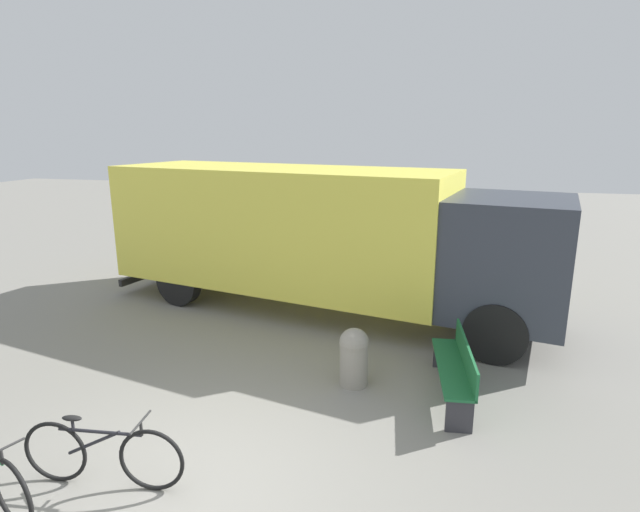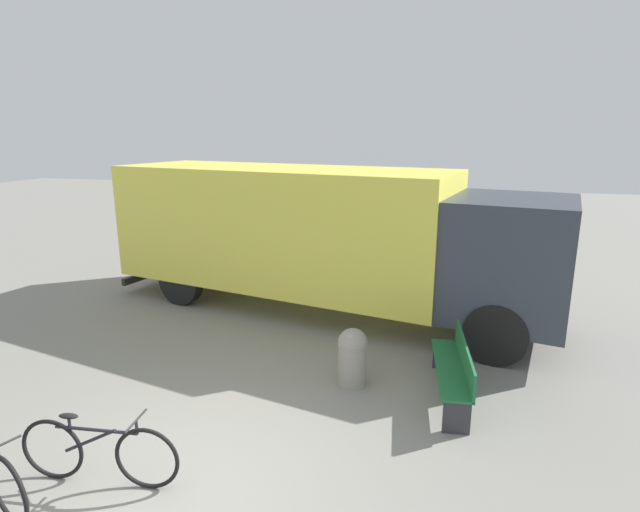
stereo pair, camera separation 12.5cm
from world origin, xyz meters
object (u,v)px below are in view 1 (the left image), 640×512
(delivery_truck, at_px, (317,232))
(bicycle_middle, at_px, (102,454))
(bollard_near_bench, at_px, (354,355))
(park_bench, at_px, (457,366))

(delivery_truck, height_order, bicycle_middle, delivery_truck)
(bollard_near_bench, bearing_deg, bicycle_middle, -127.75)
(delivery_truck, height_order, park_bench, delivery_truck)
(park_bench, relative_size, bicycle_middle, 1.08)
(park_bench, xyz_separation_m, bollard_near_bench, (-1.48, -0.01, 0.00))
(bollard_near_bench, bearing_deg, delivery_truck, 113.72)
(delivery_truck, bearing_deg, park_bench, -35.76)
(bollard_near_bench, bearing_deg, park_bench, 0.30)
(delivery_truck, height_order, bollard_near_bench, delivery_truck)
(park_bench, bearing_deg, bicycle_middle, 121.37)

